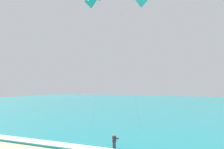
# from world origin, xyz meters

# --- Properties ---
(sea) EXTENTS (200.00, 120.00, 0.20)m
(sea) POSITION_xyz_m (0.00, 74.56, 0.10)
(sea) COLOR teal
(sea) RESTS_ON ground
(kitesurfer) EXTENTS (0.60, 0.59, 1.69)m
(kitesurfer) POSITION_xyz_m (-5.20, 16.66, 0.94)
(kitesurfer) COLOR #232328
(kitesurfer) RESTS_ON ground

